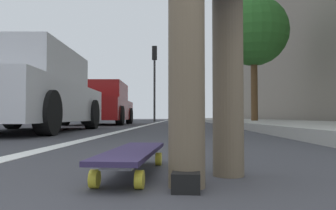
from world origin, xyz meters
TOP-DOWN VIEW (x-y plane):
  - ground_plane at (10.00, 0.00)m, footprint 80.00×80.00m
  - lane_stripe_white at (20.00, 1.06)m, footprint 52.00×0.16m
  - sidewalk_curb at (18.00, -2.97)m, footprint 52.00×3.20m
  - building_facade at (22.00, -5.58)m, footprint 40.00×1.20m
  - skateboard at (0.83, 0.17)m, footprint 0.85×0.24m
  - parked_car_near at (5.18, 2.76)m, footprint 4.51×2.13m
  - parked_car_mid at (10.90, 2.79)m, footprint 4.19×2.10m
  - traffic_light at (18.41, 1.46)m, footprint 0.33×0.28m
  - street_tree_mid at (10.63, -2.57)m, footprint 2.36×2.36m

SIDE VIEW (x-z plane):
  - ground_plane at x=10.00m, z-range 0.00..0.00m
  - lane_stripe_white at x=20.00m, z-range 0.00..0.01m
  - sidewalk_curb at x=18.00m, z-range 0.00..0.14m
  - skateboard at x=0.83m, z-range 0.04..0.15m
  - parked_car_mid at x=10.90m, z-range -0.03..1.44m
  - parked_car_near at x=5.18m, z-range -0.03..1.46m
  - traffic_light at x=18.41m, z-range 0.83..5.24m
  - street_tree_mid at x=10.63m, z-range 1.00..5.39m
  - building_facade at x=22.00m, z-range 0.00..11.68m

